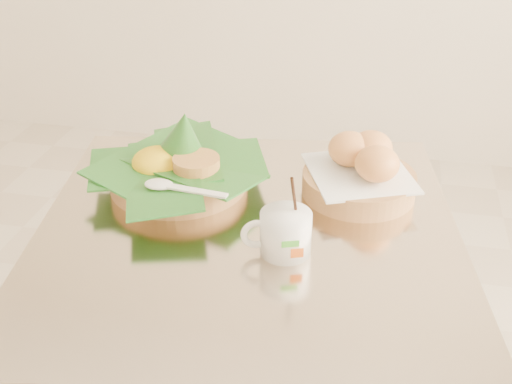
% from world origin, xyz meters
% --- Properties ---
extents(cafe_table, '(0.80, 0.80, 0.75)m').
position_xyz_m(cafe_table, '(0.19, -0.05, 0.53)').
color(cafe_table, gray).
rests_on(cafe_table, floor).
extents(rice_basket, '(0.32, 0.32, 0.16)m').
position_xyz_m(rice_basket, '(0.04, 0.07, 0.79)').
color(rice_basket, '#B37F4C').
rests_on(rice_basket, cafe_table).
extents(bread_basket, '(0.23, 0.23, 0.11)m').
position_xyz_m(bread_basket, '(0.37, 0.11, 0.79)').
color(bread_basket, '#B37F4C').
rests_on(bread_basket, cafe_table).
extents(coffee_mug, '(0.11, 0.08, 0.14)m').
position_xyz_m(coffee_mug, '(0.26, -0.10, 0.79)').
color(coffee_mug, white).
rests_on(coffee_mug, cafe_table).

